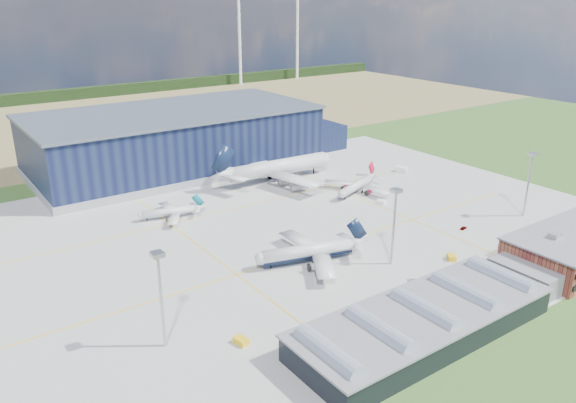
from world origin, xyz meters
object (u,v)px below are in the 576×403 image
(airliner_red, at_px, (357,181))
(car_b, at_px, (445,285))
(light_mast_center, at_px, (395,214))
(airstair, at_px, (417,288))
(gse_tug_a, at_px, (241,341))
(light_mast_east, at_px, (530,174))
(airliner_regional, at_px, (168,208))
(gse_van_c, at_px, (523,245))
(gse_tug_b, at_px, (451,257))
(gse_van_b, at_px, (401,170))
(airliner_navy, at_px, (308,245))
(hangar, at_px, (180,142))
(car_a, at_px, (464,228))
(light_mast_west, at_px, (160,284))
(gse_cart_a, at_px, (381,202))
(airliner_widebody, at_px, (278,159))

(airliner_red, xyz_separation_m, car_b, (-31.10, -70.00, -4.28))
(light_mast_center, distance_m, airliner_red, 62.50)
(light_mast_center, height_order, airstair, light_mast_center)
(car_b, bearing_deg, airliner_red, -18.41)
(gse_tug_a, xyz_separation_m, airstair, (49.06, -6.93, 0.92))
(light_mast_east, relative_size, airliner_regional, 0.97)
(gse_tug_a, height_order, gse_van_c, gse_van_c)
(gse_tug_b, relative_size, gse_van_b, 0.65)
(airliner_navy, bearing_deg, light_mast_east, -174.24)
(airliner_navy, height_order, airstair, airliner_navy)
(light_mast_center, xyz_separation_m, gse_tug_a, (-55.85, -9.07, -14.70))
(hangar, height_order, gse_van_c, hangar)
(hangar, bearing_deg, airliner_red, -61.09)
(hangar, xyz_separation_m, light_mast_center, (7.19, -124.80, 3.82))
(car_a, bearing_deg, light_mast_west, 81.49)
(airliner_red, bearing_deg, car_a, 74.80)
(light_mast_east, bearing_deg, car_a, 170.96)
(airliner_navy, relative_size, gse_tug_b, 10.64)
(gse_van_b, bearing_deg, gse_van_c, -132.66)
(gse_tug_a, relative_size, gse_van_b, 0.68)
(airliner_red, distance_m, car_b, 76.72)
(gse_van_c, bearing_deg, car_b, 83.36)
(gse_van_b, xyz_separation_m, car_a, (-29.83, -56.98, -0.66))
(airstair, xyz_separation_m, car_b, (8.71, -2.00, -1.07))
(airliner_navy, xyz_separation_m, gse_van_c, (59.89, -30.61, -4.64))
(gse_tug_b, height_order, car_b, gse_tug_b)
(airliner_regional, xyz_separation_m, car_a, (75.97, -65.46, -3.36))
(airliner_navy, bearing_deg, airliner_regional, -55.74)
(light_mast_west, bearing_deg, airliner_regional, 65.41)
(airliner_regional, bearing_deg, gse_cart_a, 171.28)
(light_mast_east, xyz_separation_m, airliner_regional, (-103.07, 69.78, -11.55))
(hangar, distance_m, airliner_regional, 63.57)
(airliner_widebody, xyz_separation_m, car_a, (21.10, -78.09, -8.80))
(light_mast_center, relative_size, gse_van_c, 4.74)
(airliner_navy, distance_m, gse_tug_a, 43.74)
(gse_van_b, bearing_deg, car_a, -140.87)
(airliner_widebody, relative_size, gse_cart_a, 17.98)
(light_mast_center, relative_size, airstair, 4.47)
(hangar, distance_m, car_b, 143.52)
(car_b, bearing_deg, airstair, 82.61)
(gse_van_c, xyz_separation_m, car_b, (-38.55, -2.00, -0.59))
(gse_cart_a, bearing_deg, light_mast_east, -70.13)
(light_mast_center, relative_size, airliner_regional, 0.97)
(car_b, bearing_deg, airliner_navy, 38.74)
(airliner_red, relative_size, car_b, 8.55)
(gse_van_b, distance_m, car_a, 64.32)
(airliner_widebody, distance_m, gse_tug_a, 117.12)
(light_mast_center, bearing_deg, airliner_widebody, 78.48)
(light_mast_west, xyz_separation_m, airstair, (63.21, -16.00, -13.79))
(gse_cart_a, xyz_separation_m, gse_van_b, (34.88, 23.46, 0.49))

